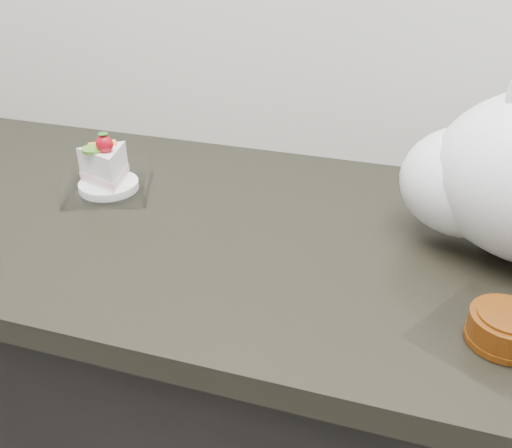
% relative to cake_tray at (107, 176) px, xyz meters
% --- Properties ---
extents(counter, '(2.04, 0.64, 0.90)m').
position_rel_cake_tray_xyz_m(counter, '(0.33, -0.04, -0.48)').
color(counter, black).
rests_on(counter, ground).
extents(cake_tray, '(0.19, 0.19, 0.11)m').
position_rel_cake_tray_xyz_m(cake_tray, '(0.00, 0.00, 0.00)').
color(cake_tray, white).
rests_on(cake_tray, counter).
extents(mooncake_wrap, '(0.23, 0.23, 0.04)m').
position_rel_cake_tray_xyz_m(mooncake_wrap, '(0.66, -0.21, -0.01)').
color(mooncake_wrap, white).
rests_on(mooncake_wrap, counter).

